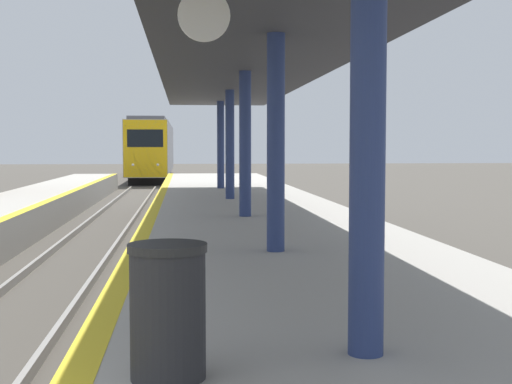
% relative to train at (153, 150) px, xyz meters
% --- Properties ---
extents(train, '(2.83, 23.84, 4.51)m').
position_rel_train_xyz_m(train, '(0.00, 0.00, 0.00)').
color(train, black).
rests_on(train, ground).
extents(station_canopy, '(4.01, 27.88, 3.58)m').
position_rel_train_xyz_m(station_canopy, '(3.86, -40.83, 2.02)').
color(station_canopy, navy).
rests_on(station_canopy, platform_right).
extents(trash_bin, '(0.56, 0.56, 0.96)m').
position_rel_train_xyz_m(trash_bin, '(2.32, -52.41, -0.88)').
color(trash_bin, '#262628').
rests_on(trash_bin, platform_right).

